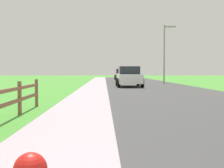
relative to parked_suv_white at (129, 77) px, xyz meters
name	(u,v)px	position (x,y,z in m)	size (l,w,h in m)	color
ground_plane	(107,86)	(-1.75, 1.24, -0.81)	(120.00, 120.00, 0.00)	#479132
road_asphalt	(145,85)	(1.75, 3.24, -0.80)	(7.00, 66.00, 0.01)	#3C3C3C
curb_concrete	(73,85)	(-4.75, 3.24, -0.80)	(6.00, 66.00, 0.01)	#A99BA4
grass_verge	(56,85)	(-6.25, 3.24, -0.80)	(5.00, 66.00, 0.00)	#479132
parked_suv_white	(129,77)	(0.00, 0.00, 0.00)	(2.00, 4.25, 1.60)	white
parked_car_silver	(126,75)	(0.44, 8.64, -0.02)	(2.04, 4.72, 1.51)	#B7BABF
parked_car_beige	(122,74)	(0.59, 18.61, -0.03)	(2.18, 4.62, 1.54)	#C6B793
street_lamp	(166,49)	(4.00, 5.42, 2.62)	(1.17, 0.20, 5.69)	gray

